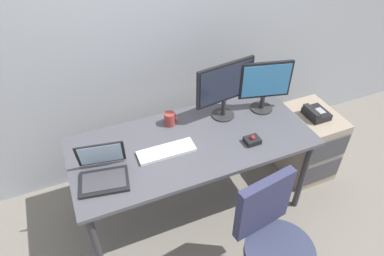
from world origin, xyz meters
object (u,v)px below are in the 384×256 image
Objects in this scene: desk_phone at (316,113)px; monitor_side at (265,84)px; keyboard at (166,151)px; office_chair at (272,249)px; file_cabinet at (307,143)px; monitor_main at (225,86)px; coffee_mug at (170,119)px; laptop at (103,171)px; trackball_mouse at (252,140)px.

desk_phone is 0.47× the size of monitor_side.
desk_phone is at bearing 1.90° from keyboard.
monitor_side is (0.47, 0.96, 0.57)m from office_chair.
monitor_main is (-0.80, 0.16, 0.72)m from file_cabinet.
desk_phone is 1.36m from keyboard.
coffee_mug is (-1.23, 0.22, 0.49)m from file_cabinet.
file_cabinet is 3.18× the size of desk_phone.
monitor_main is 1.38× the size of laptop.
monitor_main is at bearing 168.57° from file_cabinet.
coffee_mug is at bearing 105.08° from office_chair.
laptop is (-0.87, 0.72, 0.38)m from office_chair.
file_cabinet is 0.67× the size of office_chair.
office_chair is 2.31× the size of keyboard.
monitor_side is 1.38m from laptop.
desk_phone is (-0.01, -0.02, 0.35)m from file_cabinet.
laptop is (-0.45, -0.06, 0.04)m from keyboard.
file_cabinet is at bearing 3.81° from laptop.
monitor_side is at bearing 163.38° from desk_phone.
office_chair is 1.18m from monitor_main.
file_cabinet is at bearing 2.57° from keyboard.
office_chair is (-0.93, -0.83, -0.24)m from desk_phone.
trackball_mouse is (-0.76, -0.21, 0.46)m from file_cabinet.
monitor_main is 4.66× the size of coffee_mug.
monitor_main is at bearing 167.32° from desk_phone.
monitor_main is at bearing 173.07° from monitor_side.
keyboard is at bearing 166.60° from trackball_mouse.
coffee_mug reaches higher than keyboard.
laptop is at bearing 175.41° from trackball_mouse.
file_cabinet is at bearing 15.29° from trackball_mouse.
laptop is at bearing -149.53° from coffee_mug.
coffee_mug is (-0.48, 0.43, 0.03)m from trackball_mouse.
laptop is (-1.81, -0.10, 0.14)m from desk_phone.
desk_phone is at bearing -12.68° from monitor_main.
office_chair is 8.64× the size of trackball_mouse.
trackball_mouse is at bearing 73.54° from office_chair.
office_chair is at bearing -106.46° from trackball_mouse.
file_cabinet is 1.09m from monitor_main.
office_chair is at bearing -138.24° from file_cabinet.
monitor_side is 4.07× the size of coffee_mug.
monitor_side is 0.79m from coffee_mug.
monitor_side is at bearing -6.93° from monitor_main.
trackball_mouse is at bearing -4.59° from laptop.
monitor_main is at bearing 15.64° from laptop.
laptop is (-1.01, -0.28, -0.22)m from monitor_main.
keyboard is (-0.56, -0.22, -0.26)m from monitor_main.
laptop is at bearing -176.19° from file_cabinet.
monitor_main is 0.34m from monitor_side.
desk_phone is 0.49× the size of keyboard.
desk_phone is at bearing 3.31° from laptop.
file_cabinet is at bearing -14.50° from monitor_side.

